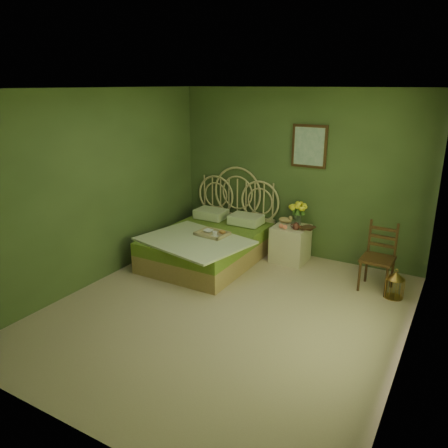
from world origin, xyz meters
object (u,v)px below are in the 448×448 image
Objects in this scene: nightstand at (291,239)px; chair at (379,252)px; birdcage at (394,285)px; bed at (209,243)px.

nightstand reaches higher than chair.
nightstand is 1.09× the size of chair.
birdcage is (1.62, -0.50, -0.18)m from nightstand.
chair is at bearing 7.45° from bed.
bed is 5.94× the size of birdcage.
bed reaches higher than chair.
chair reaches higher than birdcage.
chair is 0.47m from birdcage.
bed is 2.14× the size of nightstand.
bed is 2.50m from chair.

